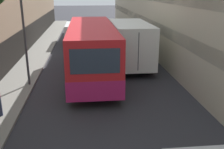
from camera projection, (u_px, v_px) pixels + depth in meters
ground_plane at (102, 80)px, 15.11m from camera, size 150.00×150.00×0.00m
sidewalk_left at (18, 82)px, 14.62m from camera, size 1.97×60.00×0.12m
bus at (92, 50)px, 15.37m from camera, size 2.55×9.63×3.06m
box_truck at (128, 41)px, 18.00m from camera, size 2.34×7.54×2.95m
panel_van at (76, 32)px, 25.49m from camera, size 1.88×4.51×1.84m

